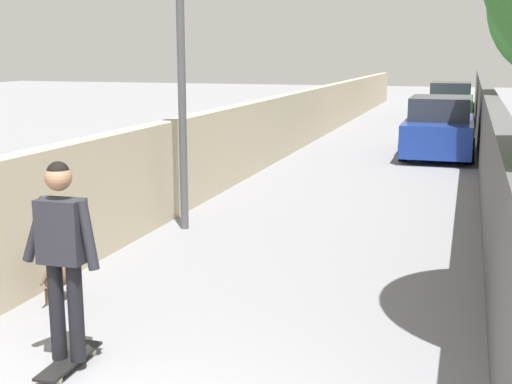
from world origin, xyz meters
name	(u,v)px	position (x,y,z in m)	size (l,w,h in m)	color
ground_plane	(379,160)	(14.00, 0.00, 0.00)	(80.00, 80.00, 0.00)	gray
wall_left	(260,134)	(12.00, 2.53, 0.79)	(48.00, 0.30, 1.58)	tan
fence_right	(489,139)	(12.00, -2.53, 0.88)	(48.00, 0.30, 1.76)	#4C4C4C
lamp_post	(181,37)	(6.28, 1.98, 2.88)	(0.36, 0.36, 4.19)	#4C4C51
skateboard	(69,361)	(1.63, 1.05, 0.07)	(0.81, 0.22, 0.08)	black
person_skateboarder	(62,246)	(1.63, 1.05, 1.09)	(0.23, 0.71, 1.71)	black
dog	(60,276)	(3.02, 2.04, 0.27)	(1.72, 1.12, 1.06)	brown
car_near	(439,128)	(15.34, -1.38, 0.71)	(4.15, 1.80, 1.54)	navy
car_far	(450,103)	(24.85, -1.38, 0.71)	(4.09, 1.80, 1.54)	#336B38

